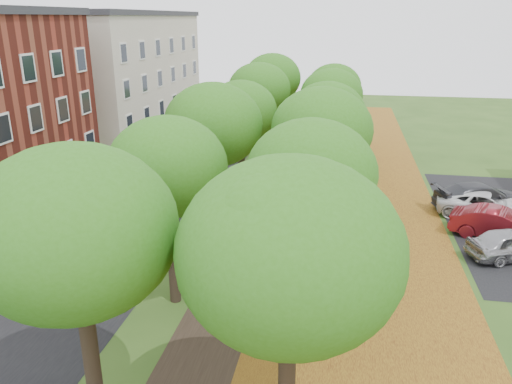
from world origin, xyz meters
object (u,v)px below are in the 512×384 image
at_px(car_red, 500,225).
at_px(car_grey, 481,197).
at_px(car_white, 485,205).
at_px(bench, 269,286).

height_order(car_red, car_grey, car_grey).
bearing_deg(car_white, car_grey, 12.22).
bearing_deg(car_grey, car_red, 161.80).
distance_m(bench, car_grey, 14.61).
bearing_deg(car_grey, bench, 119.37).
bearing_deg(bench, car_red, -76.34).
relative_size(bench, car_grey, 0.38).
bearing_deg(car_red, car_grey, 20.38).
xyz_separation_m(car_red, car_white, (0.00, 2.83, -0.06)).
xyz_separation_m(bench, car_red, (9.86, 6.96, 0.28)).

